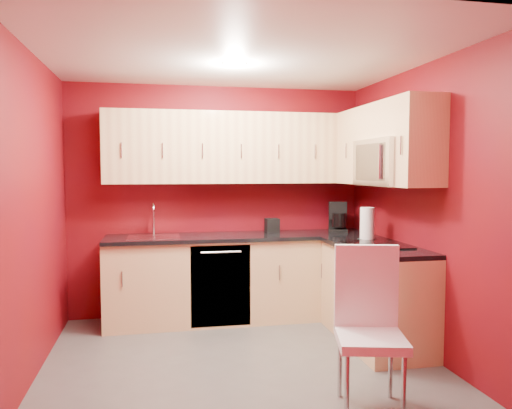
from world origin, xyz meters
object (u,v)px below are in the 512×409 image
object	(u,v)px
paper_towel	(367,224)
sink	(154,233)
microwave	(390,162)
dining_chair	(371,330)
napkin_holder	(272,225)
coffee_maker	(338,217)

from	to	relation	value
paper_towel	sink	bearing A→B (deg)	161.87
microwave	paper_towel	size ratio (longest dim) A/B	2.39
dining_chair	paper_towel	bearing A→B (deg)	81.27
microwave	dining_chair	world-z (taller)	microwave
microwave	napkin_holder	world-z (taller)	microwave
sink	coffee_maker	bearing A→B (deg)	0.62
microwave	sink	size ratio (longest dim) A/B	1.46
microwave	coffee_maker	world-z (taller)	microwave
sink	coffee_maker	distance (m)	2.00
coffee_maker	dining_chair	bearing A→B (deg)	-88.56
microwave	sink	xyz separation A→B (m)	(-2.09, 1.00, -0.72)
paper_towel	dining_chair	distance (m)	1.72
microwave	coffee_maker	size ratio (longest dim) A/B	2.33
coffee_maker	microwave	bearing A→B (deg)	-68.01
paper_towel	dining_chair	world-z (taller)	paper_towel
sink	microwave	bearing A→B (deg)	-25.60
microwave	napkin_holder	xyz separation A→B (m)	(-0.82, 1.11, -0.67)
microwave	sink	bearing A→B (deg)	154.40
coffee_maker	paper_towel	distance (m)	0.69
dining_chair	microwave	bearing A→B (deg)	73.50
coffee_maker	napkin_holder	world-z (taller)	coffee_maker
coffee_maker	dining_chair	distance (m)	2.34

